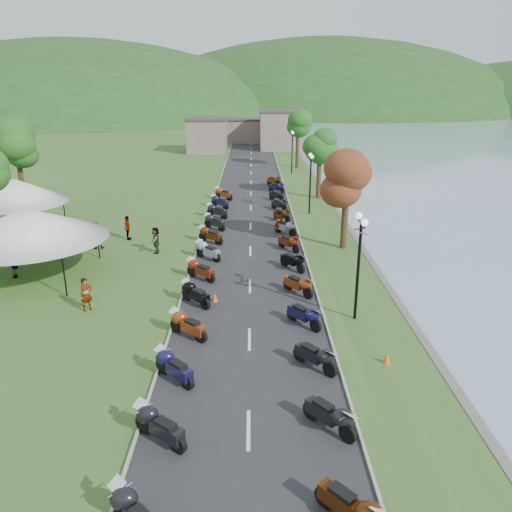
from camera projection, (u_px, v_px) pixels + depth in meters
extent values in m
cube|color=#2B2B2D|center=(251.00, 208.00, 44.44)|extent=(7.00, 120.00, 0.02)
cube|color=gray|center=(240.00, 132.00, 86.07)|extent=(18.00, 16.00, 5.00)
imported|color=slate|center=(88.00, 310.00, 24.62)|extent=(0.75, 0.75, 1.68)
imported|color=slate|center=(98.00, 248.00, 33.73)|extent=(0.98, 0.67, 1.84)
imported|color=slate|center=(15.00, 278.00, 28.67)|extent=(1.16, 1.02, 1.71)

